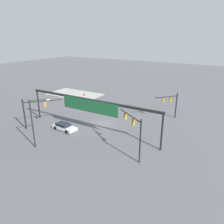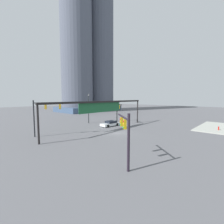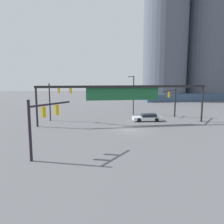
{
  "view_description": "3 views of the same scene",
  "coord_description": "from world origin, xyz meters",
  "views": [
    {
      "loc": [
        -20.9,
        31.12,
        15.78
      ],
      "look_at": [
        -1.68,
        -0.81,
        2.46
      ],
      "focal_mm": 34.43,
      "sensor_mm": 36.0,
      "label": 1
    },
    {
      "loc": [
        -21.83,
        -18.21,
        6.6
      ],
      "look_at": [
        1.6,
        2.75,
        3.62
      ],
      "focal_mm": 25.05,
      "sensor_mm": 36.0,
      "label": 2
    },
    {
      "loc": [
        -6.89,
        -29.5,
        6.92
      ],
      "look_at": [
        -2.18,
        1.48,
        2.25
      ],
      "focal_mm": 36.39,
      "sensor_mm": 36.0,
      "label": 3
    }
  ],
  "objects": [
    {
      "name": "ground_plane",
      "position": [
        0.0,
        0.0,
        0.0
      ],
      "size": [
        203.84,
        203.84,
        0.0
      ],
      "primitive_type": "plane",
      "color": "#57585C"
    },
    {
      "name": "traffic_signal_near_corner",
      "position": [
        9.36,
        7.61,
        3.68
      ],
      "size": [
        4.55,
        5.24,
        5.48
      ],
      "rotation": [
        0.0,
        0.0,
        -2.28
      ],
      "color": "black",
      "rests_on": "ground"
    },
    {
      "name": "traffic_signal_opposite_side",
      "position": [
        -10.07,
        -9.41,
        3.48
      ],
      "size": [
        3.31,
        3.85,
        5.2
      ],
      "rotation": [
        0.0,
        0.0,
        0.87
      ],
      "color": "black",
      "rests_on": "ground"
    },
    {
      "name": "traffic_signal_cross_street",
      "position": [
        -10.05,
        7.48,
        4.31
      ],
      "size": [
        4.86,
        3.39,
        6.11
      ],
      "rotation": [
        0.0,
        0.0,
        -0.6
      ],
      "color": "black",
      "rests_on": "ground"
    },
    {
      "name": "streetlamp_curved_arm",
      "position": [
        3.43,
        12.32,
        4.37
      ],
      "size": [
        1.94,
        2.4,
        7.38
      ],
      "rotation": [
        0.0,
        0.0,
        -2.23
      ],
      "color": "#202526",
      "rests_on": "ground"
    },
    {
      "name": "overhead_sign_gantry",
      "position": [
        -0.04,
        3.83,
        4.95
      ],
      "size": [
        25.79,
        0.43,
        5.88
      ],
      "color": "black",
      "rests_on": "ground"
    },
    {
      "name": "highrise_twin_tower",
      "position": [
        27.94,
        41.0,
        28.54
      ],
      "size": [
        29.99,
        15.78,
        57.61
      ],
      "color": "#384D6A",
      "rests_on": "ground"
    },
    {
      "name": "sedan_car_approaching",
      "position": [
        4.28,
        5.67,
        0.58
      ],
      "size": [
        4.72,
        2.17,
        1.21
      ],
      "rotation": [
        0.0,
        0.0,
        3.06
      ],
      "color": "silver",
      "rests_on": "ground"
    }
  ]
}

